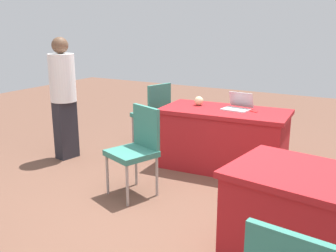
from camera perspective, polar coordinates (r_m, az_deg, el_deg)
ground_plane at (r=3.82m, az=0.45°, el=-13.12°), size 14.40×14.40×0.00m
table_foreground at (r=4.92m, az=8.25°, el=-1.90°), size 1.61×0.88×0.77m
chair_tucked_right at (r=4.11m, az=-4.62°, el=-2.88°), size 0.56×0.56×0.95m
chair_by_pillar at (r=5.67m, az=-2.13°, el=2.25°), size 0.55×0.55×0.96m
person_attendee_browsing at (r=5.32m, az=-15.22°, el=4.78°), size 0.40×0.40×1.63m
laptop_silver at (r=4.84m, az=10.23°, el=2.87°), size 0.34×0.32×0.21m
yarn_ball at (r=5.02m, az=4.58°, el=3.73°), size 0.12×0.12×0.12m
scissors_red at (r=4.79m, az=12.19°, el=2.21°), size 0.18×0.11×0.01m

